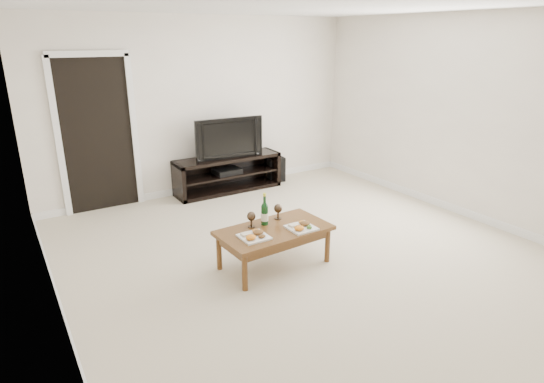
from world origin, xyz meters
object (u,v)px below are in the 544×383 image
at_px(television, 227,137).
at_px(coffee_table, 274,247).
at_px(media_console, 228,174).
at_px(subwoofer, 275,169).

bearing_deg(television, coffee_table, -101.85).
bearing_deg(media_console, television, 0.00).
xyz_separation_m(media_console, coffee_table, (-0.69, -2.45, -0.07)).
bearing_deg(media_console, coffee_table, -105.68).
xyz_separation_m(television, subwoofer, (0.90, 0.06, -0.65)).
bearing_deg(subwoofer, coffee_table, -114.59).
distance_m(television, subwoofer, 1.12).
xyz_separation_m(media_console, television, (0.00, 0.00, 0.58)).
distance_m(media_console, coffee_table, 2.55).
bearing_deg(television, subwoofer, 7.90).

